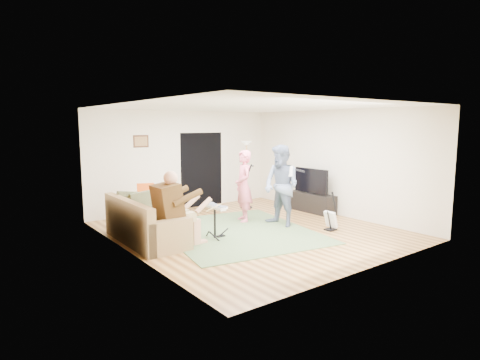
{
  "coord_description": "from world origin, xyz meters",
  "views": [
    {
      "loc": [
        -5.38,
        -6.75,
        2.31
      ],
      "look_at": [
        -0.1,
        0.3,
        1.1
      ],
      "focal_mm": 30.0,
      "sensor_mm": 36.0,
      "label": 1
    }
  ],
  "objects_px": {
    "singer": "(244,186)",
    "guitarist": "(281,186)",
    "tv_cabinet": "(312,203)",
    "torchiere_lamp": "(246,163)",
    "television": "(311,181)",
    "drum_kit": "(215,224)",
    "guitar_spare": "(331,219)",
    "dining_chair": "(146,211)",
    "sofa": "(142,228)"
  },
  "relations": [
    {
      "from": "sofa",
      "to": "television",
      "type": "distance_m",
      "value": 4.78
    },
    {
      "from": "dining_chair",
      "to": "television",
      "type": "height_order",
      "value": "television"
    },
    {
      "from": "tv_cabinet",
      "to": "dining_chair",
      "type": "bearing_deg",
      "value": 163.11
    },
    {
      "from": "guitar_spare",
      "to": "tv_cabinet",
      "type": "relative_size",
      "value": 0.62
    },
    {
      "from": "guitarist",
      "to": "television",
      "type": "bearing_deg",
      "value": 106.84
    },
    {
      "from": "guitarist",
      "to": "dining_chair",
      "type": "bearing_deg",
      "value": -131.46
    },
    {
      "from": "singer",
      "to": "torchiere_lamp",
      "type": "relative_size",
      "value": 0.92
    },
    {
      "from": "dining_chair",
      "to": "tv_cabinet",
      "type": "distance_m",
      "value": 4.36
    },
    {
      "from": "torchiere_lamp",
      "to": "dining_chair",
      "type": "xyz_separation_m",
      "value": [
        -3.07,
        -0.19,
        -0.94
      ]
    },
    {
      "from": "singer",
      "to": "tv_cabinet",
      "type": "relative_size",
      "value": 1.23
    },
    {
      "from": "dining_chair",
      "to": "torchiere_lamp",
      "type": "bearing_deg",
      "value": 22.5
    },
    {
      "from": "singer",
      "to": "drum_kit",
      "type": "bearing_deg",
      "value": -37.92
    },
    {
      "from": "singer",
      "to": "torchiere_lamp",
      "type": "height_order",
      "value": "torchiere_lamp"
    },
    {
      "from": "singer",
      "to": "guitarist",
      "type": "bearing_deg",
      "value": 46.76
    },
    {
      "from": "sofa",
      "to": "singer",
      "type": "bearing_deg",
      "value": 3.99
    },
    {
      "from": "drum_kit",
      "to": "torchiere_lamp",
      "type": "relative_size",
      "value": 0.38
    },
    {
      "from": "sofa",
      "to": "guitarist",
      "type": "xyz_separation_m",
      "value": [
        3.1,
        -0.68,
        0.64
      ]
    },
    {
      "from": "sofa",
      "to": "television",
      "type": "bearing_deg",
      "value": -0.65
    },
    {
      "from": "singer",
      "to": "guitarist",
      "type": "xyz_separation_m",
      "value": [
        0.42,
        -0.87,
        0.07
      ]
    },
    {
      "from": "guitar_spare",
      "to": "television",
      "type": "height_order",
      "value": "television"
    },
    {
      "from": "singer",
      "to": "guitar_spare",
      "type": "relative_size",
      "value": 2.0
    },
    {
      "from": "guitarist",
      "to": "drum_kit",
      "type": "bearing_deg",
      "value": -95.03
    },
    {
      "from": "singer",
      "to": "television",
      "type": "relative_size",
      "value": 1.54
    },
    {
      "from": "dining_chair",
      "to": "sofa",
      "type": "bearing_deg",
      "value": -98.18
    },
    {
      "from": "sofa",
      "to": "drum_kit",
      "type": "relative_size",
      "value": 3.03
    },
    {
      "from": "drum_kit",
      "to": "torchiere_lamp",
      "type": "xyz_separation_m",
      "value": [
        2.4,
        2.05,
        0.97
      ]
    },
    {
      "from": "singer",
      "to": "guitarist",
      "type": "height_order",
      "value": "guitarist"
    },
    {
      "from": "singer",
      "to": "guitar_spare",
      "type": "bearing_deg",
      "value": 50.49
    },
    {
      "from": "guitar_spare",
      "to": "guitarist",
      "type": "bearing_deg",
      "value": 122.88
    },
    {
      "from": "tv_cabinet",
      "to": "television",
      "type": "distance_m",
      "value": 0.6
    },
    {
      "from": "singer",
      "to": "television",
      "type": "bearing_deg",
      "value": 104.15
    },
    {
      "from": "singer",
      "to": "television",
      "type": "height_order",
      "value": "singer"
    },
    {
      "from": "guitarist",
      "to": "torchiere_lamp",
      "type": "xyz_separation_m",
      "value": [
        0.6,
        2.08,
        0.34
      ]
    },
    {
      "from": "dining_chair",
      "to": "singer",
      "type": "bearing_deg",
      "value": -7.61
    },
    {
      "from": "singer",
      "to": "dining_chair",
      "type": "height_order",
      "value": "singer"
    },
    {
      "from": "television",
      "to": "drum_kit",
      "type": "bearing_deg",
      "value": -170.2
    },
    {
      "from": "drum_kit",
      "to": "singer",
      "type": "bearing_deg",
      "value": 31.31
    },
    {
      "from": "dining_chair",
      "to": "tv_cabinet",
      "type": "height_order",
      "value": "dining_chair"
    },
    {
      "from": "torchiere_lamp",
      "to": "singer",
      "type": "bearing_deg",
      "value": -130.18
    },
    {
      "from": "guitar_spare",
      "to": "tv_cabinet",
      "type": "distance_m",
      "value": 1.92
    },
    {
      "from": "drum_kit",
      "to": "singer",
      "type": "xyz_separation_m",
      "value": [
        1.38,
        0.84,
        0.55
      ]
    },
    {
      "from": "guitarist",
      "to": "tv_cabinet",
      "type": "relative_size",
      "value": 1.34
    },
    {
      "from": "drum_kit",
      "to": "dining_chair",
      "type": "relative_size",
      "value": 0.74
    },
    {
      "from": "sofa",
      "to": "guitarist",
      "type": "height_order",
      "value": "guitarist"
    },
    {
      "from": "tv_cabinet",
      "to": "guitarist",
      "type": "bearing_deg",
      "value": -159.72
    },
    {
      "from": "singer",
      "to": "torchiere_lamp",
      "type": "bearing_deg",
      "value": 160.59
    },
    {
      "from": "torchiere_lamp",
      "to": "tv_cabinet",
      "type": "distance_m",
      "value": 2.09
    },
    {
      "from": "guitar_spare",
      "to": "television",
      "type": "bearing_deg",
      "value": 56.89
    },
    {
      "from": "guitar_spare",
      "to": "television",
      "type": "relative_size",
      "value": 0.77
    },
    {
      "from": "singer",
      "to": "dining_chair",
      "type": "bearing_deg",
      "value": -95.84
    }
  ]
}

